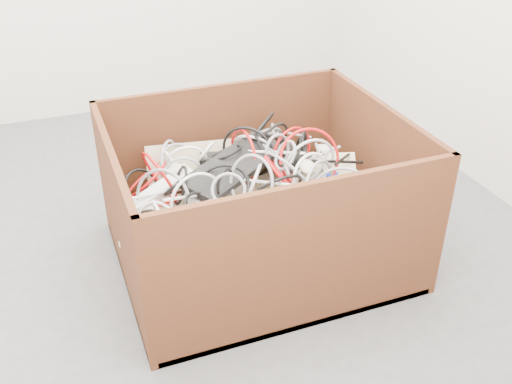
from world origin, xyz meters
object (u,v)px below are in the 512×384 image
object	(u,v)px
power_strip_right	(228,214)
cardboard_box	(255,225)
power_strip_left	(158,192)
vga_plug	(331,175)

from	to	relation	value
power_strip_right	cardboard_box	bearing A→B (deg)	87.98
power_strip_left	vga_plug	distance (m)	0.69
cardboard_box	power_strip_right	size ratio (longest dim) A/B	3.84
power_strip_left	power_strip_right	bearing A→B (deg)	-65.49
vga_plug	power_strip_right	bearing A→B (deg)	-119.64
cardboard_box	vga_plug	size ratio (longest dim) A/B	24.45
power_strip_left	cardboard_box	bearing A→B (deg)	-28.69
power_strip_left	power_strip_right	size ratio (longest dim) A/B	1.07
cardboard_box	power_strip_left	bearing A→B (deg)	170.61
cardboard_box	vga_plug	distance (m)	0.37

